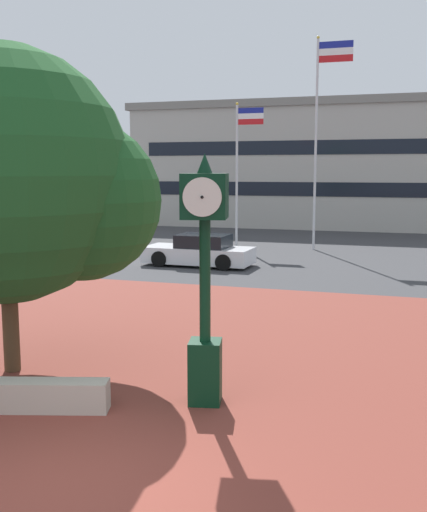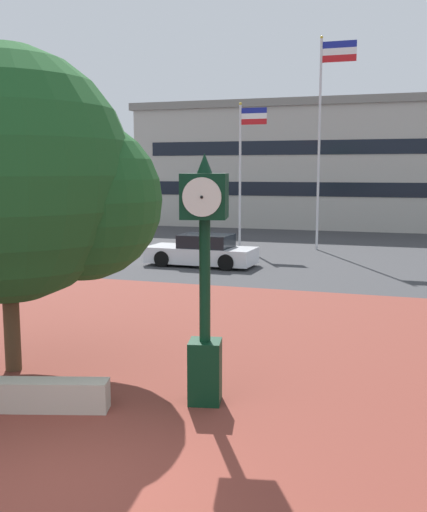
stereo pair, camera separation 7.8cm
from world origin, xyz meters
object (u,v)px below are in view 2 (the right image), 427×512
object	(u,v)px
street_clock	(205,271)
plaza_tree	(22,181)
car_street_near	(202,252)
flagpole_secondary	(323,127)
civic_building	(351,165)
flagpole_primary	(243,164)

from	to	relation	value
street_clock	plaza_tree	bearing A→B (deg)	159.43
car_street_near	flagpole_secondary	xyz separation A→B (m)	(3.84, 6.51, 5.32)
street_clock	flagpole_secondary	xyz separation A→B (m)	(-0.99, 20.36, 3.66)
flagpole_secondary	civic_building	bearing A→B (deg)	90.84
car_street_near	flagpole_secondary	world-z (taller)	flagpole_secondary
plaza_tree	flagpole_primary	size ratio (longest dim) A/B	0.86
flagpole_primary	flagpole_secondary	size ratio (longest dim) A/B	0.71
flagpole_primary	civic_building	world-z (taller)	civic_building
car_street_near	civic_building	world-z (taller)	civic_building
street_clock	flagpole_secondary	size ratio (longest dim) A/B	0.41
plaza_tree	civic_building	world-z (taller)	civic_building
flagpole_secondary	street_clock	bearing A→B (deg)	-87.23
flagpole_secondary	civic_building	xyz separation A→B (m)	(-0.25, 17.24, -1.67)
street_clock	civic_building	size ratio (longest dim) A/B	0.14
plaza_tree	flagpole_primary	distance (m)	19.82
car_street_near	plaza_tree	bearing A→B (deg)	-173.48
plaza_tree	civic_building	xyz separation A→B (m)	(2.58, 37.02, 0.57)
car_street_near	street_clock	bearing A→B (deg)	-158.61
plaza_tree	car_street_near	xyz separation A→B (m)	(-1.01, 13.28, -3.08)
car_street_near	flagpole_primary	world-z (taller)	flagpole_primary
street_clock	civic_building	distance (m)	37.67
flagpole_primary	civic_building	size ratio (longest dim) A/B	0.25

